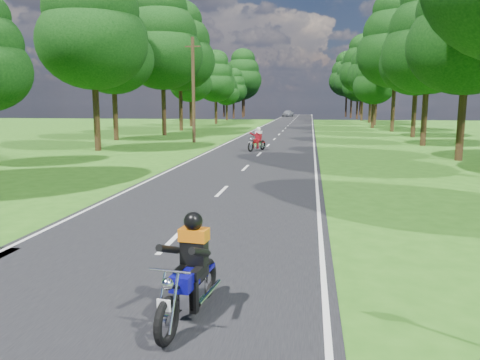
# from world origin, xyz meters

# --- Properties ---
(ground) EXTENTS (160.00, 160.00, 0.00)m
(ground) POSITION_xyz_m (0.00, 0.00, 0.00)
(ground) COLOR #2A5F15
(ground) RESTS_ON ground
(main_road) EXTENTS (7.00, 140.00, 0.02)m
(main_road) POSITION_xyz_m (0.00, 50.00, 0.01)
(main_road) COLOR black
(main_road) RESTS_ON ground
(road_markings) EXTENTS (7.40, 140.00, 0.01)m
(road_markings) POSITION_xyz_m (-0.14, 48.13, 0.02)
(road_markings) COLOR silver
(road_markings) RESTS_ON main_road
(treeline) EXTENTS (40.00, 115.35, 14.78)m
(treeline) POSITION_xyz_m (1.43, 60.06, 8.25)
(treeline) COLOR black
(treeline) RESTS_ON ground
(telegraph_pole) EXTENTS (1.20, 0.26, 8.00)m
(telegraph_pole) POSITION_xyz_m (-6.00, 28.00, 4.07)
(telegraph_pole) COLOR #382616
(telegraph_pole) RESTS_ON ground
(rider_near_blue) EXTENTS (0.83, 1.89, 1.52)m
(rider_near_blue) POSITION_xyz_m (1.36, -1.65, 0.78)
(rider_near_blue) COLOR #0E0D92
(rider_near_blue) RESTS_ON main_road
(rider_far_red) EXTENTS (1.30, 1.92, 1.52)m
(rider_far_red) POSITION_xyz_m (-0.38, 22.07, 0.78)
(rider_far_red) COLOR maroon
(rider_far_red) RESTS_ON main_road
(distant_car) EXTENTS (2.87, 4.65, 1.48)m
(distant_car) POSITION_xyz_m (-2.04, 98.00, 0.76)
(distant_car) COLOR #B3B6BA
(distant_car) RESTS_ON main_road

